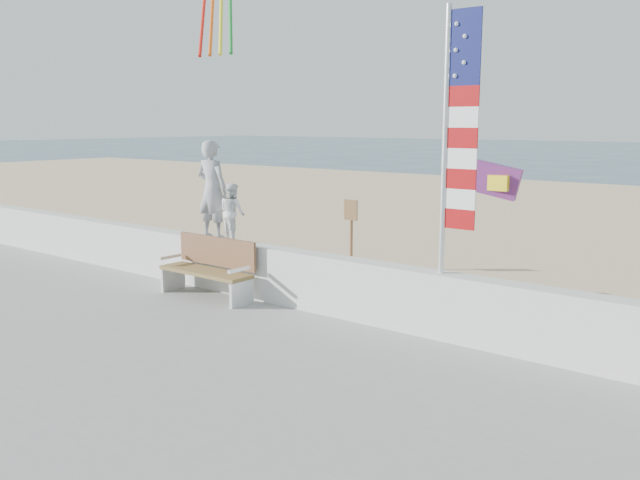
# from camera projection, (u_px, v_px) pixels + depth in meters

# --- Properties ---
(ground) EXTENTS (220.00, 220.00, 0.00)m
(ground) POSITION_uv_depth(u_px,v_px,m) (226.00, 355.00, 9.13)
(ground) COLOR #314F62
(ground) RESTS_ON ground
(sand) EXTENTS (90.00, 40.00, 0.08)m
(sand) POSITION_uv_depth(u_px,v_px,m) (502.00, 253.00, 16.06)
(sand) COLOR #D1B58B
(sand) RESTS_ON ground
(seawall) EXTENTS (30.00, 0.35, 0.90)m
(seawall) POSITION_uv_depth(u_px,v_px,m) (318.00, 282.00, 10.56)
(seawall) COLOR silver
(seawall) RESTS_ON boardwalk
(adult) EXTENTS (0.66, 0.46, 1.72)m
(adult) POSITION_uv_depth(u_px,v_px,m) (212.00, 190.00, 11.78)
(adult) COLOR #9C9DA2
(adult) RESTS_ON seawall
(child) EXTENTS (0.57, 0.49, 1.01)m
(child) POSITION_uv_depth(u_px,v_px,m) (233.00, 212.00, 11.54)
(child) COLOR white
(child) RESTS_ON seawall
(bench) EXTENTS (1.80, 0.57, 1.00)m
(bench) POSITION_uv_depth(u_px,v_px,m) (210.00, 267.00, 11.41)
(bench) COLOR olive
(bench) RESTS_ON boardwalk
(flag) EXTENTS (0.50, 0.08, 3.50)m
(flag) POSITION_uv_depth(u_px,v_px,m) (454.00, 130.00, 8.77)
(flag) COLOR white
(flag) RESTS_ON seawall
(parafoil_kite) EXTENTS (0.98, 0.49, 0.65)m
(parafoil_kite) POSITION_uv_depth(u_px,v_px,m) (492.00, 179.00, 10.54)
(parafoil_kite) COLOR red
(parafoil_kite) RESTS_ON ground
(sign) EXTENTS (0.32, 0.07, 1.46)m
(sign) POSITION_uv_depth(u_px,v_px,m) (351.00, 229.00, 13.88)
(sign) COLOR #8C6543
(sign) RESTS_ON sand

